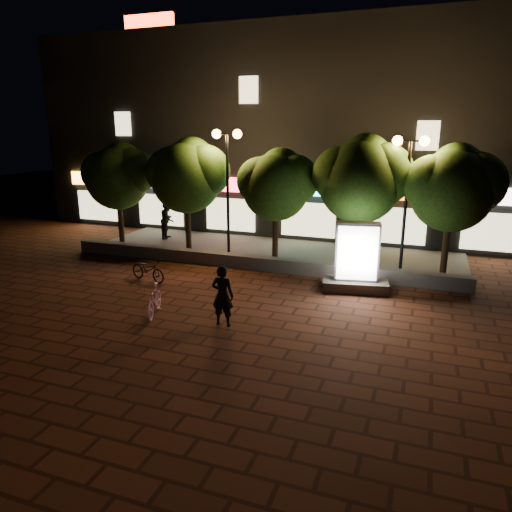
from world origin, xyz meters
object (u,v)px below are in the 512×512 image
at_px(scooter_pink, 154,300).
at_px(pedestrian, 168,220).
at_px(street_lamp_left, 227,161).
at_px(street_lamp_right, 409,169).
at_px(tree_left, 188,173).
at_px(ad_kiosk, 356,263).
at_px(tree_far_right, 454,185).
at_px(tree_right, 362,176).
at_px(rider, 223,296).
at_px(tree_mid, 278,182).
at_px(tree_far_left, 119,174).
at_px(scooter_parked, 148,270).

distance_m(scooter_pink, pedestrian, 9.68).
distance_m(street_lamp_left, street_lamp_right, 7.00).
height_order(tree_left, ad_kiosk, tree_left).
bearing_deg(tree_far_right, tree_right, 180.00).
xyz_separation_m(tree_right, tree_far_right, (3.20, -0.00, -0.20)).
distance_m(tree_left, street_lamp_left, 2.05).
height_order(ad_kiosk, rider, ad_kiosk).
xyz_separation_m(tree_mid, tree_right, (3.31, 0.00, 0.35)).
height_order(tree_mid, pedestrian, tree_mid).
height_order(ad_kiosk, scooter_pink, ad_kiosk).
height_order(tree_mid, street_lamp_left, street_lamp_left).
bearing_deg(tree_far_right, street_lamp_left, -178.24).
distance_m(tree_mid, pedestrian, 6.69).
relative_size(ad_kiosk, rider, 1.34).
distance_m(tree_far_left, scooter_parked, 6.46).
relative_size(tree_left, street_lamp_right, 0.98).
xyz_separation_m(tree_far_left, street_lamp_right, (12.45, -0.26, 0.60)).
distance_m(street_lamp_right, scooter_pink, 9.90).
height_order(street_lamp_right, ad_kiosk, street_lamp_right).
height_order(street_lamp_left, street_lamp_right, street_lamp_left).
xyz_separation_m(tree_right, street_lamp_right, (1.64, -0.26, 0.33)).
height_order(rider, scooter_parked, rider).
bearing_deg(scooter_pink, tree_right, 36.33).
bearing_deg(tree_right, tree_far_left, -180.00).
xyz_separation_m(tree_right, pedestrian, (-9.39, 1.66, -2.56)).
xyz_separation_m(street_lamp_left, ad_kiosk, (5.68, -2.37, -3.08)).
bearing_deg(pedestrian, scooter_pink, -164.81).
bearing_deg(street_lamp_right, tree_far_left, 178.79).
height_order(tree_right, scooter_pink, tree_right).
relative_size(tree_far_left, tree_mid, 1.03).
xyz_separation_m(street_lamp_left, street_lamp_right, (7.00, 0.00, -0.13)).
xyz_separation_m(tree_right, scooter_parked, (-6.81, -4.18, -3.15)).
relative_size(tree_right, tree_far_right, 1.06).
height_order(tree_left, street_lamp_right, street_lamp_right).
bearing_deg(tree_far_right, rider, -130.56).
bearing_deg(street_lamp_left, tree_right, 2.81).
xyz_separation_m(tree_mid, scooter_pink, (-1.57, -6.88, -2.76)).
distance_m(ad_kiosk, scooter_parked, 7.32).
distance_m(street_lamp_left, rider, 7.80).
distance_m(tree_far_right, scooter_parked, 11.24).
bearing_deg(street_lamp_right, tree_far_right, 9.61).
distance_m(rider, scooter_parked, 4.95).
distance_m(tree_mid, street_lamp_right, 5.00).
xyz_separation_m(tree_mid, tree_far_right, (6.50, 0.00, 0.15)).
xyz_separation_m(tree_right, street_lamp_left, (-5.36, -0.26, 0.46)).
bearing_deg(tree_far_right, tree_left, 180.00).
bearing_deg(tree_far_left, tree_left, 0.00).
xyz_separation_m(tree_far_left, rider, (8.12, -6.87, -2.42)).
xyz_separation_m(tree_far_left, scooter_pink, (5.93, -6.88, -2.84)).
relative_size(tree_left, tree_far_right, 1.03).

